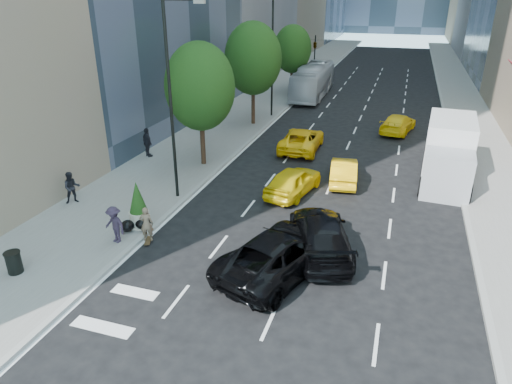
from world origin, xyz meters
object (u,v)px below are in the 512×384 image
(skateboarder, at_px, (147,226))
(black_sedan_lincoln, at_px, (280,253))
(black_sedan_mercedes, at_px, (320,234))
(city_bus, at_px, (313,81))
(trash_can, at_px, (14,263))
(box_truck, at_px, (449,151))
(planter_shrub, at_px, (138,205))

(skateboarder, height_order, black_sedan_lincoln, black_sedan_lincoln)
(black_sedan_mercedes, bearing_deg, black_sedan_lincoln, 40.06)
(black_sedan_mercedes, distance_m, city_bus, 31.20)
(black_sedan_lincoln, relative_size, city_bus, 0.52)
(black_sedan_lincoln, bearing_deg, city_bus, -60.93)
(skateboarder, height_order, trash_can, skateboarder)
(city_bus, bearing_deg, box_truck, -60.32)
(skateboarder, relative_size, city_bus, 0.14)
(black_sedan_mercedes, distance_m, trash_can, 12.22)
(planter_shrub, bearing_deg, black_sedan_mercedes, 4.12)
(black_sedan_lincoln, xyz_separation_m, planter_shrub, (-7.10, 1.40, 0.37))
(trash_can, distance_m, planter_shrub, 5.55)
(box_truck, bearing_deg, black_sedan_lincoln, -114.96)
(black_sedan_mercedes, relative_size, city_bus, 0.49)
(black_sedan_mercedes, relative_size, planter_shrub, 2.53)
(city_bus, xyz_separation_m, trash_can, (-4.39, -35.97, -1.02))
(black_sedan_lincoln, relative_size, planter_shrub, 2.70)
(skateboarder, distance_m, planter_shrub, 1.48)
(city_bus, bearing_deg, black_sedan_mercedes, -79.00)
(black_sedan_mercedes, height_order, box_truck, box_truck)
(black_sedan_mercedes, distance_m, planter_shrub, 8.37)
(black_sedan_lincoln, distance_m, planter_shrub, 7.25)
(box_truck, xyz_separation_m, trash_can, (-16.41, -15.79, -1.16))
(box_truck, height_order, planter_shrub, box_truck)
(skateboarder, bearing_deg, city_bus, -110.59)
(city_bus, height_order, trash_can, city_bus)
(city_bus, distance_m, trash_can, 36.25)
(city_bus, xyz_separation_m, box_truck, (12.02, -20.18, 0.14))
(skateboarder, bearing_deg, trash_can, 27.83)
(trash_can, height_order, planter_shrub, planter_shrub)
(city_bus, distance_m, planter_shrub, 31.15)
(black_sedan_lincoln, distance_m, black_sedan_mercedes, 2.35)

